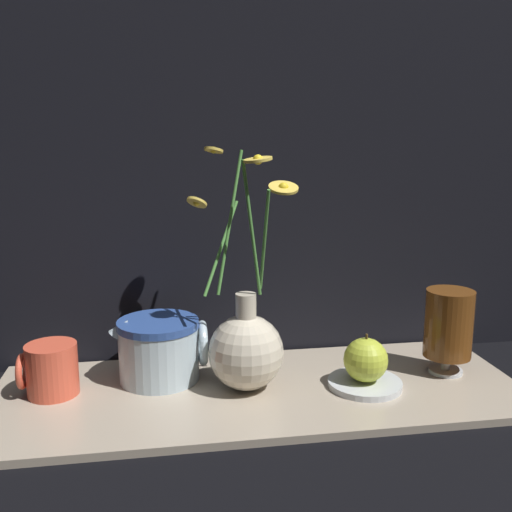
{
  "coord_description": "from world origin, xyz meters",
  "views": [
    {
      "loc": [
        -0.14,
        -0.84,
        0.4
      ],
      "look_at": [
        -0.01,
        0.0,
        0.23
      ],
      "focal_mm": 40.0,
      "sensor_mm": 36.0,
      "label": 1
    }
  ],
  "objects_px": {
    "vase_with_flowers": "(246,347)",
    "tea_glass": "(449,325)",
    "ceramic_pitcher": "(160,347)",
    "orange_fruit": "(366,360)",
    "yellow_mug": "(50,370)"
  },
  "relations": [
    {
      "from": "vase_with_flowers",
      "to": "tea_glass",
      "type": "bearing_deg",
      "value": 0.84
    },
    {
      "from": "tea_glass",
      "to": "ceramic_pitcher",
      "type": "bearing_deg",
      "value": 173.93
    },
    {
      "from": "ceramic_pitcher",
      "to": "tea_glass",
      "type": "height_order",
      "value": "tea_glass"
    },
    {
      "from": "tea_glass",
      "to": "orange_fruit",
      "type": "relative_size",
      "value": 1.83
    },
    {
      "from": "yellow_mug",
      "to": "ceramic_pitcher",
      "type": "relative_size",
      "value": 0.56
    },
    {
      "from": "ceramic_pitcher",
      "to": "orange_fruit",
      "type": "height_order",
      "value": "ceramic_pitcher"
    },
    {
      "from": "yellow_mug",
      "to": "tea_glass",
      "type": "xyz_separation_m",
      "value": [
        0.65,
        -0.02,
        0.04
      ]
    },
    {
      "from": "vase_with_flowers",
      "to": "orange_fruit",
      "type": "relative_size",
      "value": 4.82
    },
    {
      "from": "vase_with_flowers",
      "to": "ceramic_pitcher",
      "type": "height_order",
      "value": "vase_with_flowers"
    },
    {
      "from": "yellow_mug",
      "to": "orange_fruit",
      "type": "bearing_deg",
      "value": -6.09
    },
    {
      "from": "vase_with_flowers",
      "to": "yellow_mug",
      "type": "height_order",
      "value": "vase_with_flowers"
    },
    {
      "from": "vase_with_flowers",
      "to": "tea_glass",
      "type": "height_order",
      "value": "vase_with_flowers"
    },
    {
      "from": "ceramic_pitcher",
      "to": "tea_glass",
      "type": "distance_m",
      "value": 0.48
    },
    {
      "from": "yellow_mug",
      "to": "tea_glass",
      "type": "relative_size",
      "value": 0.61
    },
    {
      "from": "yellow_mug",
      "to": "ceramic_pitcher",
      "type": "bearing_deg",
      "value": 10.4
    }
  ]
}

